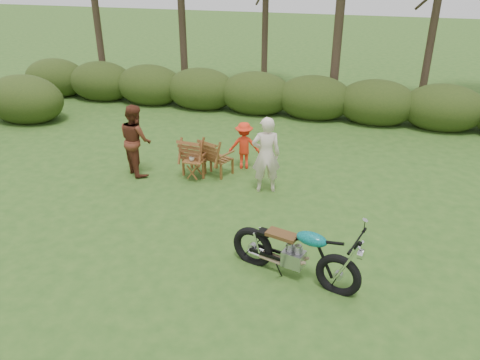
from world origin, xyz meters
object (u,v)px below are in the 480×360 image
(lawn_chair_left, at_px, (198,173))
(cup, at_px, (192,159))
(adult_b, at_px, (139,172))
(motorcycle, at_px, (292,276))
(adult_a, at_px, (265,190))
(child, at_px, (244,167))
(lawn_chair_right, at_px, (219,174))
(side_table, at_px, (194,170))

(lawn_chair_left, relative_size, cup, 7.75)
(lawn_chair_left, xyz_separation_m, adult_b, (-1.43, -0.37, 0.00))
(motorcycle, relative_size, adult_b, 1.25)
(lawn_chair_left, height_order, cup, cup)
(adult_a, bearing_deg, motorcycle, 93.14)
(cup, bearing_deg, adult_b, 179.43)
(lawn_chair_left, bearing_deg, motorcycle, 136.43)
(adult_b, distance_m, child, 2.65)
(lawn_chair_right, xyz_separation_m, adult_a, (1.32, -0.56, 0.00))
(motorcycle, xyz_separation_m, side_table, (-2.98, 3.09, 0.25))
(lawn_chair_right, height_order, adult_a, adult_a)
(side_table, height_order, child, child)
(adult_b, xyz_separation_m, child, (2.44, 1.04, 0.00))
(adult_a, bearing_deg, child, -71.86)
(motorcycle, relative_size, lawn_chair_right, 2.28)
(cup, height_order, child, child)
(motorcycle, height_order, cup, motorcycle)
(motorcycle, xyz_separation_m, cup, (-3.02, 3.04, 0.55))
(lawn_chair_left, bearing_deg, adult_a, 171.75)
(side_table, relative_size, cup, 3.91)
(adult_a, xyz_separation_m, adult_b, (-3.26, 0.06, 0.00))
(side_table, relative_size, adult_a, 0.28)
(side_table, bearing_deg, child, 46.36)
(side_table, relative_size, child, 0.41)
(cup, bearing_deg, lawn_chair_right, 46.13)
(lawn_chair_left, bearing_deg, child, -141.57)
(lawn_chair_right, relative_size, adult_b, 0.55)
(lawn_chair_right, height_order, child, child)
(motorcycle, distance_m, cup, 4.32)
(lawn_chair_left, relative_size, child, 0.82)
(lawn_chair_right, height_order, side_table, side_table)
(cup, bearing_deg, motorcycle, -45.24)
(cup, relative_size, adult_a, 0.07)
(cup, relative_size, child, 0.11)
(lawn_chair_left, height_order, child, child)
(motorcycle, bearing_deg, side_table, 148.65)
(child, bearing_deg, cup, 30.73)
(lawn_chair_right, bearing_deg, child, -110.61)
(side_table, xyz_separation_m, adult_b, (-1.48, -0.03, -0.25))
(lawn_chair_left, distance_m, child, 1.21)
(cup, xyz_separation_m, adult_a, (1.81, -0.05, -0.55))
(cup, distance_m, child, 1.55)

